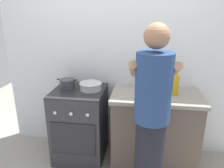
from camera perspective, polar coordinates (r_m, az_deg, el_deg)
name	(u,v)px	position (r m, az deg, el deg)	size (l,w,h in m)	color
ground	(107,164)	(2.80, -1.45, -20.52)	(6.00, 6.00, 0.00)	gray
back_wall	(128,56)	(2.69, 4.35, 7.49)	(3.20, 0.10, 2.50)	silver
countertop	(154,129)	(2.65, 11.10, -11.59)	(1.00, 0.60, 0.90)	brown
stove_range	(80,124)	(2.74, -8.37, -10.38)	(0.60, 0.62, 0.90)	#2D2D33
pot	(67,84)	(2.59, -11.75, 0.03)	(0.24, 0.18, 0.12)	#38383D
mixing_bowl	(91,86)	(2.52, -5.71, -0.50)	(0.27, 0.27, 0.09)	#B7B7BC
utensil_crock	(139,79)	(2.61, 7.17, 1.28)	(0.10, 0.10, 0.32)	silver
spice_bottle	(164,90)	(2.45, 13.66, -1.66)	(0.04, 0.04, 0.09)	silver
oil_bottle	(176,85)	(2.43, 16.54, -0.24)	(0.07, 0.07, 0.27)	gold
person	(151,124)	(1.90, 10.31, -10.30)	(0.41, 0.50, 1.70)	black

